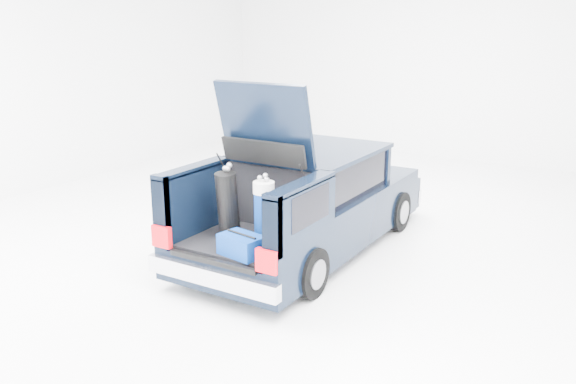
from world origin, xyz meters
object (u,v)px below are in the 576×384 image
Objects in this scene: red_suitcase at (298,219)px; blue_golf_bag at (264,212)px; black_golf_bag at (228,206)px; blue_duffel at (242,245)px; car at (310,202)px.

blue_golf_bag is at bearing -135.65° from red_suitcase.
red_suitcase is at bearing 40.12° from blue_golf_bag.
blue_duffel is (0.44, -0.35, -0.30)m from black_golf_bag.
blue_golf_bag is at bearing 101.08° from blue_duffel.
car reaches higher than blue_golf_bag.
red_suitcase is 0.87m from blue_duffel.
red_suitcase is 0.87m from black_golf_bag.
blue_duffel is at bearing -31.21° from black_golf_bag.
car is at bearing 87.09° from blue_golf_bag.
blue_golf_bag is (0.23, -1.53, 0.31)m from car.
black_golf_bag reaches higher than blue_golf_bag.
black_golf_bag is 1.71× the size of blue_duffel.
blue_duffel is at bearing -115.21° from red_suitcase.
blue_golf_bag is 0.54m from blue_duffel.
red_suitcase is 0.56× the size of black_golf_bag.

